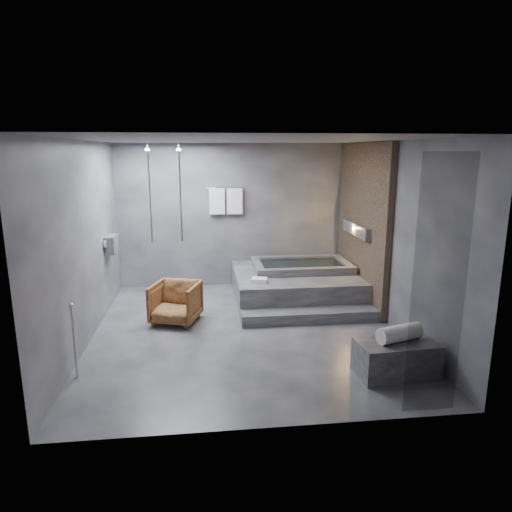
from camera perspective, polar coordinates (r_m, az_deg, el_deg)
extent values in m
plane|color=#303033|center=(6.99, -1.28, -9.30)|extent=(5.00, 5.00, 0.00)
cube|color=#515153|center=(6.47, -1.41, 14.31)|extent=(4.50, 5.00, 0.04)
cube|color=#3B3B41|center=(9.05, -2.85, 5.03)|extent=(4.50, 0.04, 2.80)
cube|color=#3B3B41|center=(4.18, 1.92, -4.45)|extent=(4.50, 0.04, 2.80)
cube|color=#3B3B41|center=(6.76, -20.69, 1.48)|extent=(0.04, 5.00, 2.80)
cube|color=#3B3B41|center=(7.15, 16.92, 2.36)|extent=(0.04, 5.00, 2.80)
cube|color=#8A6B51|center=(8.28, 13.12, 3.96)|extent=(0.10, 2.40, 2.78)
cube|color=#FF9938|center=(8.27, 12.56, 3.28)|extent=(0.14, 1.20, 0.20)
cube|color=gray|center=(8.14, -17.62, 1.40)|extent=(0.16, 0.42, 0.30)
imported|color=beige|center=(8.05, -17.66, 0.94)|extent=(0.08, 0.08, 0.21)
imported|color=beige|center=(8.25, -17.39, 1.04)|extent=(0.07, 0.07, 0.15)
cylinder|color=silver|center=(8.53, -9.45, 7.77)|extent=(0.04, 0.04, 1.80)
cylinder|color=silver|center=(8.57, -13.15, 7.64)|extent=(0.04, 0.04, 1.80)
cylinder|color=silver|center=(8.92, -3.83, 8.46)|extent=(0.75, 0.02, 0.02)
cube|color=white|center=(8.91, -4.90, 6.83)|extent=(0.30, 0.06, 0.50)
cube|color=white|center=(8.93, -2.70, 6.87)|extent=(0.30, 0.06, 0.50)
cylinder|color=silver|center=(5.89, -21.74, -9.94)|extent=(0.04, 0.04, 0.90)
cube|color=black|center=(4.76, 21.89, -3.83)|extent=(0.55, 0.01, 2.60)
cube|color=#363638|center=(8.41, 4.91, -3.64)|extent=(2.20, 2.00, 0.50)
cube|color=#363638|center=(7.37, 6.73, -7.43)|extent=(2.20, 0.36, 0.18)
cube|color=#2E2E30|center=(5.88, 17.09, -12.11)|extent=(0.98, 0.59, 0.43)
imported|color=#462611|center=(7.32, -10.01, -5.75)|extent=(0.87, 0.89, 0.64)
cylinder|color=white|center=(5.79, 17.49, -9.19)|extent=(0.59, 0.36, 0.20)
cube|color=white|center=(7.66, 0.43, -3.04)|extent=(0.30, 0.25, 0.07)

